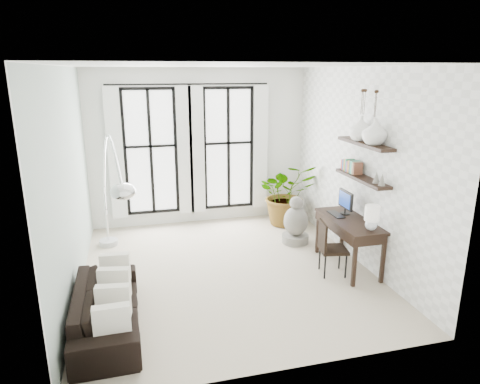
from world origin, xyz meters
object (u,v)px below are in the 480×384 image
object	(u,v)px
plant	(287,194)
buddha	(296,223)
desk_chair	(329,245)
arc_lamp	(109,166)
sofa	(107,308)
desk	(350,224)

from	to	relation	value
plant	buddha	bearing A→B (deg)	-100.52
desk_chair	arc_lamp	distance (m)	3.55
desk_chair	sofa	bearing A→B (deg)	-157.89
buddha	desk_chair	bearing A→B (deg)	-89.33
arc_lamp	plant	bearing A→B (deg)	25.87
sofa	buddha	bearing A→B (deg)	-58.76
plant	arc_lamp	world-z (taller)	arc_lamp
plant	desk	size ratio (longest dim) A/B	0.95
desk_chair	buddha	bearing A→B (deg)	100.85
buddha	desk	bearing A→B (deg)	-70.87
arc_lamp	sofa	bearing A→B (deg)	-94.07
sofa	buddha	xyz separation A→B (m)	(3.31, 2.05, 0.10)
sofa	arc_lamp	bearing A→B (deg)	-4.58
desk_chair	arc_lamp	size ratio (longest dim) A/B	0.28
plant	buddha	world-z (taller)	plant
sofa	desk_chair	xyz separation A→B (m)	(3.33, 0.70, 0.21)
desk_chair	arc_lamp	bearing A→B (deg)	177.66
plant	buddha	xyz separation A→B (m)	(-0.19, -1.02, -0.28)
plant	sofa	bearing A→B (deg)	-138.76
arc_lamp	buddha	distance (m)	3.56
plant	arc_lamp	xyz separation A→B (m)	(-3.40, -1.65, 1.12)
sofa	buddha	size ratio (longest dim) A/B	2.15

